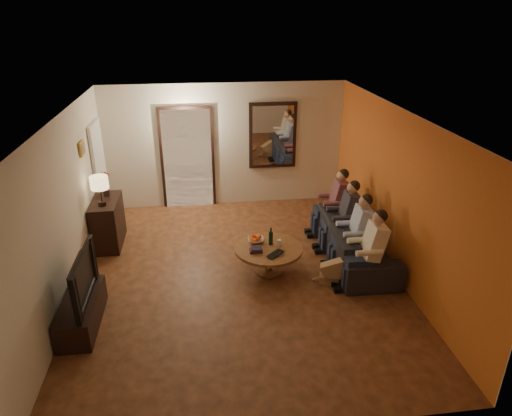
{
  "coord_description": "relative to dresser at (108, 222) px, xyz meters",
  "views": [
    {
      "loc": [
        -0.55,
        -6.28,
        4.02
      ],
      "look_at": [
        0.3,
        0.3,
        1.05
      ],
      "focal_mm": 32.0,
      "sensor_mm": 36.0,
      "label": 1
    }
  ],
  "objects": [
    {
      "name": "right_wall",
      "position": [
        4.75,
        -1.39,
        0.87
      ],
      "size": [
        0.02,
        6.0,
        2.6
      ],
      "primitive_type": "cube",
      "color": "beige",
      "rests_on": "floor"
    },
    {
      "name": "art_canvas",
      "position": [
        -0.21,
        -0.09,
        1.42
      ],
      "size": [
        0.01,
        0.22,
        0.18
      ],
      "primitive_type": "cube",
      "color": "brown",
      "rests_on": "left_wall"
    },
    {
      "name": "oranges",
      "position": [
        2.54,
        -1.11,
        0.12
      ],
      "size": [
        0.2,
        0.2,
        0.08
      ],
      "primitive_type": null,
      "color": "#FD5115",
      "rests_on": "bowl"
    },
    {
      "name": "front_wall",
      "position": [
        2.25,
        -4.39,
        0.87
      ],
      "size": [
        5.0,
        0.02,
        2.6
      ],
      "primitive_type": "cube",
      "color": "beige",
      "rests_on": "floor"
    },
    {
      "name": "tv_stand",
      "position": [
        0.0,
        -2.33,
        -0.23
      ],
      "size": [
        0.45,
        1.21,
        0.4
      ],
      "primitive_type": "cube",
      "color": "black",
      "rests_on": "floor"
    },
    {
      "name": "sofa",
      "position": [
        4.26,
        -1.05,
        -0.09
      ],
      "size": [
        2.35,
        0.99,
        0.68
      ],
      "primitive_type": "imported",
      "rotation": [
        0.0,
        0.0,
        1.54
      ],
      "color": "black",
      "rests_on": "floor"
    },
    {
      "name": "wine_bottle",
      "position": [
        2.77,
        -1.23,
        0.17
      ],
      "size": [
        0.07,
        0.07,
        0.31
      ],
      "primitive_type": null,
      "color": "black",
      "rests_on": "coffee_table"
    },
    {
      "name": "ceiling",
      "position": [
        2.25,
        -1.39,
        2.17
      ],
      "size": [
        5.0,
        6.0,
        0.01
      ],
      "primitive_type": "cube",
      "color": "white",
      "rests_on": "back_wall"
    },
    {
      "name": "wine_glass",
      "position": [
        2.9,
        -1.28,
        0.07
      ],
      "size": [
        0.06,
        0.06,
        0.1
      ],
      "primitive_type": "cylinder",
      "color": "silver",
      "rests_on": "coffee_table"
    },
    {
      "name": "person_b",
      "position": [
        4.16,
        -1.35,
        0.17
      ],
      "size": [
        0.6,
        0.4,
        1.2
      ],
      "primitive_type": null,
      "color": "tan",
      "rests_on": "sofa"
    },
    {
      "name": "mirror_glass",
      "position": [
        3.25,
        1.54,
        1.07
      ],
      "size": [
        0.86,
        0.02,
        1.26
      ],
      "primitive_type": "cube",
      "color": "white",
      "rests_on": "back_wall"
    },
    {
      "name": "orange_accent",
      "position": [
        4.74,
        -1.39,
        0.87
      ],
      "size": [
        0.01,
        6.0,
        2.6
      ],
      "primitive_type": "cube",
      "color": "orange",
      "rests_on": "right_wall"
    },
    {
      "name": "book_stack",
      "position": [
        2.5,
        -1.43,
        0.05
      ],
      "size": [
        0.2,
        0.15,
        0.07
      ],
      "primitive_type": null,
      "color": "black",
      "rests_on": "coffee_table"
    },
    {
      "name": "left_wall",
      "position": [
        -0.25,
        -1.39,
        0.87
      ],
      "size": [
        0.02,
        6.0,
        2.6
      ],
      "primitive_type": "cube",
      "color": "beige",
      "rests_on": "floor"
    },
    {
      "name": "coffee_table",
      "position": [
        2.72,
        -1.33,
        -0.21
      ],
      "size": [
        1.4,
        1.4,
        0.45
      ],
      "primitive_type": "cylinder",
      "rotation": [
        0.0,
        0.0,
        -0.35
      ],
      "color": "brown",
      "rests_on": "floor"
    },
    {
      "name": "mirror_frame",
      "position": [
        3.25,
        1.57,
        1.07
      ],
      "size": [
        1.0,
        0.05,
        1.4
      ],
      "primitive_type": "cube",
      "color": "black",
      "rests_on": "back_wall"
    },
    {
      "name": "bowl",
      "position": [
        2.54,
        -1.11,
        0.05
      ],
      "size": [
        0.26,
        0.26,
        0.06
      ],
      "primitive_type": "imported",
      "color": "white",
      "rests_on": "coffee_table"
    },
    {
      "name": "dog",
      "position": [
        3.71,
        -1.81,
        -0.15
      ],
      "size": [
        0.61,
        0.41,
        0.56
      ],
      "primitive_type": null,
      "rotation": [
        0.0,
        0.0,
        -0.33
      ],
      "color": "#B37352",
      "rests_on": "floor"
    },
    {
      "name": "floor",
      "position": [
        2.25,
        -1.39,
        -0.43
      ],
      "size": [
        5.0,
        6.0,
        0.01
      ],
      "primitive_type": "cube",
      "color": "#472613",
      "rests_on": "ground"
    },
    {
      "name": "tv",
      "position": [
        0.0,
        -2.33,
        0.31
      ],
      "size": [
        1.17,
        0.15,
        0.67
      ],
      "primitive_type": "imported",
      "rotation": [
        0.0,
        0.0,
        1.57
      ],
      "color": "black",
      "rests_on": "tv_stand"
    },
    {
      "name": "person_d",
      "position": [
        4.16,
        -0.15,
        0.17
      ],
      "size": [
        0.6,
        0.4,
        1.2
      ],
      "primitive_type": null,
      "color": "tan",
      "rests_on": "sofa"
    },
    {
      "name": "fridge_glimpse",
      "position": [
        1.7,
        1.6,
        0.47
      ],
      "size": [
        0.45,
        0.03,
        1.7
      ],
      "primitive_type": "cube",
      "color": "silver",
      "rests_on": "floor"
    },
    {
      "name": "back_wall",
      "position": [
        2.25,
        1.61,
        0.87
      ],
      "size": [
        5.0,
        0.02,
        2.6
      ],
      "primitive_type": "cube",
      "color": "beige",
      "rests_on": "floor"
    },
    {
      "name": "person_c",
      "position": [
        4.16,
        -0.75,
        0.17
      ],
      "size": [
        0.6,
        0.4,
        1.2
      ],
      "primitive_type": null,
      "color": "tan",
      "rests_on": "sofa"
    },
    {
      "name": "dresser",
      "position": [
        0.0,
        0.0,
        0.0
      ],
      "size": [
        0.45,
        0.97,
        0.86
      ],
      "primitive_type": "cube",
      "color": "black",
      "rests_on": "floor"
    },
    {
      "name": "framed_art",
      "position": [
        -0.22,
        -0.09,
        1.42
      ],
      "size": [
        0.03,
        0.28,
        0.24
      ],
      "primitive_type": "cube",
      "color": "#B28C33",
      "rests_on": "left_wall"
    },
    {
      "name": "table_lamp",
      "position": [
        0.0,
        -0.22,
        0.7
      ],
      "size": [
        0.3,
        0.3,
        0.54
      ],
      "primitive_type": null,
      "color": "beige",
      "rests_on": "dresser"
    },
    {
      "name": "door_trim",
      "position": [
        1.45,
        1.58,
        0.62
      ],
      "size": [
        1.12,
        0.04,
        2.22
      ],
      "primitive_type": "cube",
      "color": "black",
      "rests_on": "floor"
    },
    {
      "name": "flower_vase",
      "position": [
        0.0,
        0.22,
        0.65
      ],
      "size": [
        0.14,
        0.14,
        0.44
      ],
      "primitive_type": null,
      "color": "#B0121D",
      "rests_on": "dresser"
    },
    {
      "name": "person_a",
      "position": [
        4.16,
        -1.95,
        0.17
      ],
      "size": [
        0.6,
        0.4,
        1.2
      ],
      "primitive_type": null,
      "color": "tan",
      "rests_on": "sofa"
    },
    {
      "name": "white_door",
      "position": [
        -0.21,
        0.91,
        0.59
      ],
      "size": [
        0.06,
        0.85,
        2.04
      ],
      "primitive_type": "cube",
      "color": "white",
      "rests_on": "floor"
    },
    {
      "name": "kitchen_doorway",
      "position": [
        1.45,
        1.59,
        0.62
      ],
      "size": [
        1.0,
        0.06,
        2.1
      ],
      "primitive_type": "cube",
      "color": "#FFE0A5",
      "rests_on": "floor"
    },
    {
      "name": "laptop",
      "position": [
        2.82,
        -1.61,
        0.03
      ],
      "size": [
        0.39,
        0.38,
        0.03
      ],
      "primitive_type": "imported",
      "rotation": [
        0.0,
        0.0,
        0.74
      ],
      "color": "black",
      "rests_on": "coffee_table"
    }
  ]
}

